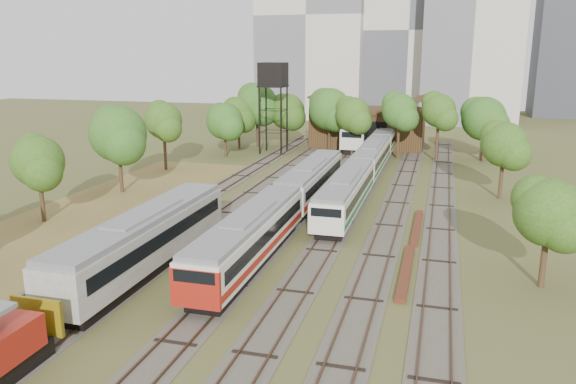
% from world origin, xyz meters
% --- Properties ---
extents(ground, '(240.00, 240.00, 0.00)m').
position_xyz_m(ground, '(0.00, 0.00, 0.00)').
color(ground, '#475123').
rests_on(ground, ground).
extents(dry_grass_patch, '(14.00, 60.00, 0.04)m').
position_xyz_m(dry_grass_patch, '(-18.00, 8.00, 0.02)').
color(dry_grass_patch, brown).
rests_on(dry_grass_patch, ground).
extents(tracks, '(24.60, 80.00, 0.19)m').
position_xyz_m(tracks, '(-0.67, 25.00, 0.04)').
color(tracks, '#4C473D').
rests_on(tracks, ground).
extents(railcar_red_set, '(2.76, 34.58, 3.41)m').
position_xyz_m(railcar_red_set, '(-2.00, 15.49, 1.80)').
color(railcar_red_set, black).
rests_on(railcar_red_set, ground).
extents(railcar_green_set, '(2.69, 52.08, 3.31)m').
position_xyz_m(railcar_green_set, '(2.00, 37.86, 1.75)').
color(railcar_green_set, black).
rests_on(railcar_green_set, ground).
extents(railcar_rear, '(3.23, 16.08, 4.00)m').
position_xyz_m(railcar_rear, '(-2.00, 55.94, 2.12)').
color(railcar_rear, black).
rests_on(railcar_rear, ground).
extents(old_grey_coach, '(3.03, 18.00, 3.75)m').
position_xyz_m(old_grey_coach, '(-8.00, 4.00, 2.04)').
color(old_grey_coach, black).
rests_on(old_grey_coach, ground).
extents(water_tower, '(3.57, 3.57, 12.32)m').
position_xyz_m(water_tower, '(-12.92, 47.97, 10.40)').
color(water_tower, black).
rests_on(water_tower, ground).
extents(rail_pile_near, '(0.62, 9.26, 0.31)m').
position_xyz_m(rail_pile_near, '(8.00, 7.88, 0.15)').
color(rail_pile_near, '#5F2D1B').
rests_on(rail_pile_near, ground).
extents(rail_pile_far, '(0.57, 9.08, 0.30)m').
position_xyz_m(rail_pile_far, '(8.20, 17.59, 0.15)').
color(rail_pile_far, '#5F2D1B').
rests_on(rail_pile_far, ground).
extents(maintenance_shed, '(16.45, 11.55, 7.58)m').
position_xyz_m(maintenance_shed, '(-1.00, 57.98, 2.91)').
color(maintenance_shed, '#372114').
rests_on(maintenance_shed, ground).
extents(tree_band_left, '(8.14, 62.12, 8.66)m').
position_xyz_m(tree_band_left, '(-20.08, 21.92, 5.26)').
color(tree_band_left, '#382616').
rests_on(tree_band_left, ground).
extents(tree_band_far, '(37.14, 10.12, 9.35)m').
position_xyz_m(tree_band_far, '(-3.04, 50.60, 5.86)').
color(tree_band_far, '#382616').
rests_on(tree_band_far, ground).
extents(tree_band_right, '(5.26, 45.32, 7.56)m').
position_xyz_m(tree_band_right, '(15.30, 31.16, 5.06)').
color(tree_band_right, '#382616').
rests_on(tree_band_right, ground).
extents(tower_left, '(22.00, 16.00, 42.00)m').
position_xyz_m(tower_left, '(-18.00, 95.00, 21.00)').
color(tower_left, beige).
rests_on(tower_left, ground).
extents(tower_centre, '(20.00, 18.00, 36.00)m').
position_xyz_m(tower_centre, '(2.00, 100.00, 18.00)').
color(tower_centre, beige).
rests_on(tower_centre, ground).
extents(tower_far_right, '(12.00, 12.00, 28.00)m').
position_xyz_m(tower_far_right, '(34.00, 110.00, 14.00)').
color(tower_far_right, '#3A3B41').
rests_on(tower_far_right, ground).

